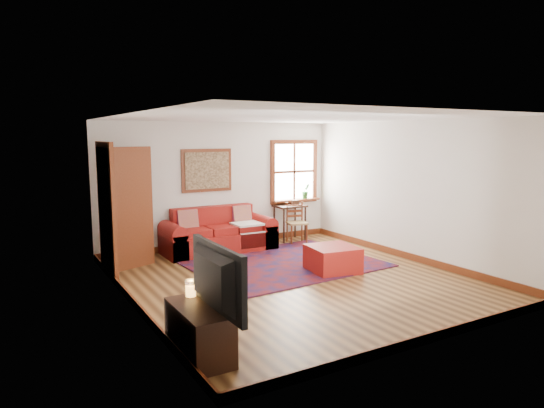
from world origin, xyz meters
TOP-DOWN VIEW (x-y plane):
  - ground at (0.00, 0.00)m, footprint 5.50×5.50m
  - room_envelope at (0.00, 0.02)m, footprint 5.04×5.54m
  - window at (1.78, 2.70)m, footprint 1.18×0.20m
  - doorway at (-2.21, 1.78)m, footprint 0.89×1.08m
  - framed_artwork at (-0.30, 2.71)m, footprint 1.05×0.07m
  - persian_rug at (0.35, 0.86)m, footprint 3.26×2.68m
  - red_leather_sofa at (-0.25, 2.33)m, footprint 2.16×0.89m
  - red_ottoman at (0.79, 0.04)m, footprint 0.83×0.83m
  - side_table at (1.48, 2.47)m, footprint 0.64×0.48m
  - ladder_back_chair at (1.48, 2.21)m, footprint 0.47×0.46m
  - media_cabinet at (-2.27, -1.77)m, footprint 0.42×0.94m
  - television at (-2.25, -1.95)m, footprint 0.15×1.16m
  - candle_hurricane at (-2.22, -1.42)m, footprint 0.12×0.12m

SIDE VIEW (x-z plane):
  - ground at x=0.00m, z-range 0.00..0.00m
  - persian_rug at x=0.35m, z-range 0.00..0.02m
  - red_ottoman at x=0.79m, z-range 0.00..0.42m
  - media_cabinet at x=-2.27m, z-range 0.00..0.52m
  - red_leather_sofa at x=-0.25m, z-range -0.14..0.70m
  - ladder_back_chair at x=1.48m, z-range 0.03..0.87m
  - candle_hurricane at x=-2.22m, z-range 0.51..0.69m
  - side_table at x=1.48m, z-range 0.26..1.02m
  - television at x=-2.25m, z-range 0.52..1.18m
  - doorway at x=-2.21m, z-range 0.00..2.14m
  - window at x=1.78m, z-range 0.62..2.00m
  - framed_artwork at x=-0.30m, z-range 1.13..1.98m
  - room_envelope at x=0.00m, z-range 0.39..2.91m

